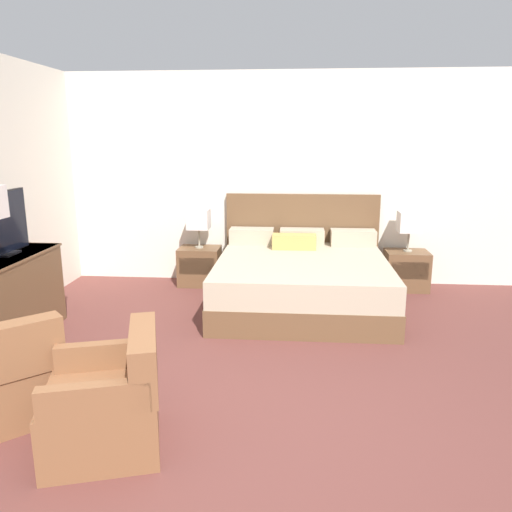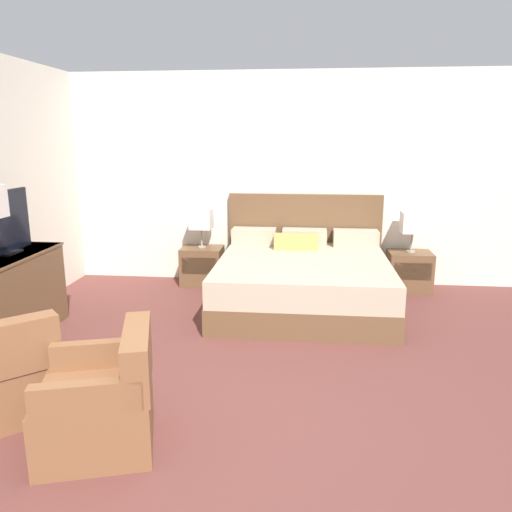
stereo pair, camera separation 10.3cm
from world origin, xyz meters
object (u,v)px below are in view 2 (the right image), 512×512
object	(u,v)px
armchair_by_window	(2,378)
bed	(303,279)
tv	(5,223)
table_lamp_left	(201,219)
armchair_companion	(103,403)
dresser	(8,296)
table_lamp_right	(413,223)
nightstand_right	(409,271)
nightstand_left	(202,266)

from	to	relation	value
armchair_by_window	bed	bearing A→B (deg)	51.77
tv	armchair_by_window	xyz separation A→B (m)	(0.76, -1.41, -0.84)
table_lamp_left	tv	xyz separation A→B (m)	(-1.47, -1.95, 0.25)
armchair_by_window	armchair_companion	bearing A→B (deg)	-16.92
dresser	armchair_by_window	distance (m)	1.53
table_lamp_right	nightstand_right	bearing A→B (deg)	-90.00
bed	armchair_companion	distance (m)	3.12
dresser	tv	bearing A→B (deg)	88.31
bed	armchair_companion	xyz separation A→B (m)	(-1.22, -2.87, -0.03)
bed	table_lamp_right	world-z (taller)	bed
table_lamp_left	table_lamp_right	xyz separation A→B (m)	(2.70, 0.00, 0.00)
armchair_by_window	dresser	bearing A→B (deg)	119.87
table_lamp_right	bed	bearing A→B (deg)	-151.24
table_lamp_right	tv	world-z (taller)	tv
nightstand_left	nightstand_right	world-z (taller)	same
dresser	armchair_companion	size ratio (longest dim) A/B	1.54
armchair_companion	nightstand_left	bearing A→B (deg)	91.98
table_lamp_left	nightstand_right	bearing A→B (deg)	-0.03
nightstand_left	table_lamp_right	size ratio (longest dim) A/B	1.05
dresser	bed	bearing A→B (deg)	24.73
dresser	nightstand_right	bearing A→B (deg)	26.05
nightstand_right	table_lamp_left	xyz separation A→B (m)	(-2.70, 0.00, 0.63)
armchair_companion	armchair_by_window	bearing A→B (deg)	163.08
bed	dresser	distance (m)	3.11
nightstand_right	table_lamp_left	world-z (taller)	table_lamp_left
armchair_by_window	armchair_companion	distance (m)	0.88
tv	armchair_by_window	bearing A→B (deg)	-61.76
table_lamp_right	tv	xyz separation A→B (m)	(-4.17, -1.95, 0.25)
nightstand_right	armchair_companion	bearing A→B (deg)	-125.46
nightstand_left	tv	world-z (taller)	tv
table_lamp_left	armchair_companion	world-z (taller)	table_lamp_left
tv	armchair_by_window	distance (m)	1.80
nightstand_right	dresser	size ratio (longest dim) A/B	0.41
tv	bed	bearing A→B (deg)	23.28
dresser	nightstand_left	bearing A→B (deg)	54.18
nightstand_right	nightstand_left	bearing A→B (deg)	180.00
nightstand_left	armchair_by_window	xyz separation A→B (m)	(-0.71, -3.36, 0.03)
nightstand_right	table_lamp_right	distance (m)	0.63
nightstand_left	bed	bearing A→B (deg)	-28.74
nightstand_right	armchair_companion	xyz separation A→B (m)	(-2.57, -3.61, 0.03)
bed	table_lamp_left	size ratio (longest dim) A/B	4.08
table_lamp_right	armchair_by_window	xyz separation A→B (m)	(-3.41, -3.36, -0.59)
nightstand_right	armchair_companion	distance (m)	4.44
table_lamp_right	armchair_companion	world-z (taller)	table_lamp_right
table_lamp_left	armchair_by_window	world-z (taller)	table_lamp_left
nightstand_left	tv	bearing A→B (deg)	-126.96
nightstand_right	armchair_by_window	xyz separation A→B (m)	(-3.41, -3.36, 0.03)
nightstand_left	dresser	size ratio (longest dim) A/B	0.41
nightstand_left	nightstand_right	bearing A→B (deg)	0.00
dresser	table_lamp_right	bearing A→B (deg)	26.07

